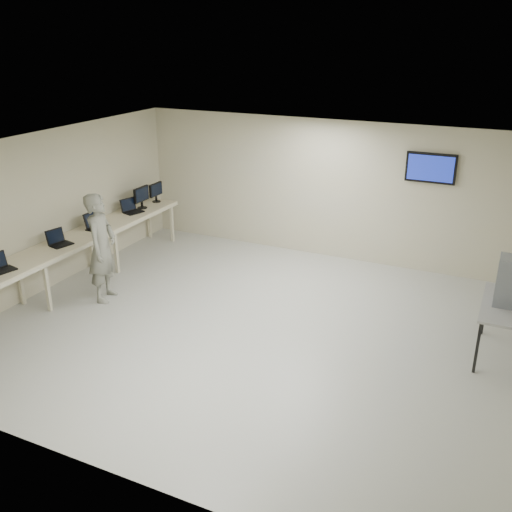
% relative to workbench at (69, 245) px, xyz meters
% --- Properties ---
extents(room, '(8.01, 7.01, 2.81)m').
position_rel_workbench_xyz_m(room, '(3.62, 0.06, 0.58)').
color(room, '#B7B7B7').
rests_on(room, ground).
extents(workbench, '(0.76, 6.00, 0.90)m').
position_rel_workbench_xyz_m(workbench, '(0.00, 0.00, 0.00)').
color(workbench, beige).
rests_on(workbench, ground).
extents(laptop_0, '(0.37, 0.41, 0.28)m').
position_rel_workbench_xyz_m(laptop_0, '(-0.03, -1.48, 0.15)').
color(laptop_0, black).
rests_on(laptop_0, workbench).
extents(laptop_1, '(0.37, 0.40, 0.28)m').
position_rel_workbench_xyz_m(laptop_1, '(-0.02, -0.21, 0.15)').
color(laptop_1, black).
rests_on(laptop_1, workbench).
extents(laptop_2, '(0.33, 0.40, 0.31)m').
position_rel_workbench_xyz_m(laptop_2, '(-0.04, 0.77, 0.15)').
color(laptop_2, black).
rests_on(laptop_2, workbench).
extents(laptop_3, '(0.40, 0.43, 0.29)m').
position_rel_workbench_xyz_m(laptop_3, '(-0.03, 1.89, 0.15)').
color(laptop_3, black).
rests_on(laptop_3, workbench).
extents(monitor_near, '(0.20, 0.46, 0.46)m').
position_rel_workbench_xyz_m(monitor_near, '(-0.01, 2.23, 0.35)').
color(monitor_near, black).
rests_on(monitor_near, workbench).
extents(monitor_far, '(0.19, 0.42, 0.42)m').
position_rel_workbench_xyz_m(monitor_far, '(-0.01, 2.75, 0.33)').
color(monitor_far, black).
rests_on(monitor_far, workbench).
extents(soldier, '(0.62, 0.79, 1.90)m').
position_rel_workbench_xyz_m(soldier, '(0.84, -0.11, 0.12)').
color(soldier, slate).
rests_on(soldier, ground).
extents(side_table, '(0.65, 1.38, 0.83)m').
position_rel_workbench_xyz_m(side_table, '(7.19, 0.76, -0.07)').
color(side_table, gray).
rests_on(side_table, ground).
extents(storage_bins, '(0.33, 0.37, 0.70)m').
position_rel_workbench_xyz_m(storage_bins, '(7.17, 0.76, 0.35)').
color(storage_bins, gray).
rests_on(storage_bins, side_table).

